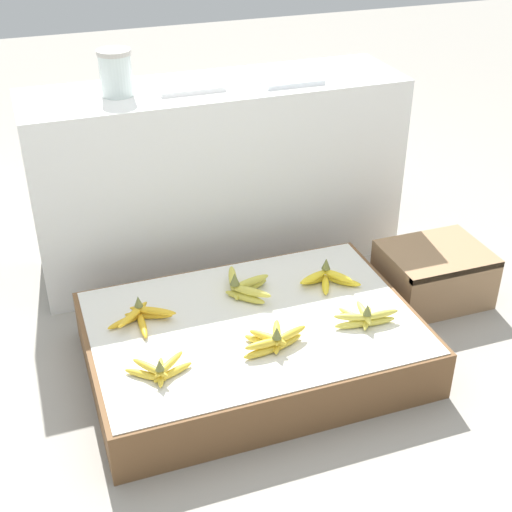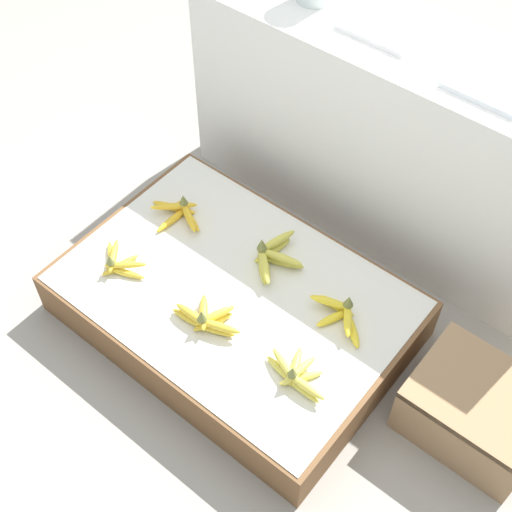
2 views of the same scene
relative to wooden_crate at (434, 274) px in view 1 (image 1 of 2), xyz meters
name	(u,v)px [view 1 (image 1 of 2)]	position (x,y,z in m)	size (l,w,h in m)	color
ground_plane	(253,364)	(-0.80, -0.15, -0.11)	(10.00, 10.00, 0.00)	gray
display_platform	(253,343)	(-0.80, -0.15, -0.02)	(1.10, 0.76, 0.18)	brown
back_vendor_table	(219,176)	(-0.69, 0.58, 0.27)	(1.48, 0.41, 0.76)	white
wooden_crate	(434,274)	(0.00, 0.00, 0.00)	(0.39, 0.31, 0.21)	#997551
banana_bunch_front_left	(160,370)	(-1.15, -0.32, 0.10)	(0.21, 0.14, 0.08)	gold
banana_bunch_front_midleft	(273,340)	(-0.78, -0.31, 0.10)	(0.23, 0.14, 0.09)	gold
banana_bunch_front_midright	(364,317)	(-0.46, -0.29, 0.10)	(0.22, 0.15, 0.09)	#DBCC4C
banana_bunch_middle_left	(141,316)	(-1.15, -0.03, 0.10)	(0.24, 0.17, 0.09)	gold
banana_bunch_middle_midleft	(243,287)	(-0.78, 0.01, 0.11)	(0.18, 0.24, 0.10)	gold
banana_bunch_middle_midright	(327,278)	(-0.47, -0.03, 0.10)	(0.23, 0.13, 0.09)	yellow
glass_jar	(116,73)	(-1.07, 0.58, 0.74)	(0.12, 0.12, 0.17)	silver
foam_tray_white	(188,87)	(-0.80, 0.56, 0.66)	(0.25, 0.15, 0.02)	white
foam_tray_dark	(289,79)	(-0.41, 0.52, 0.66)	(0.23, 0.17, 0.02)	white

